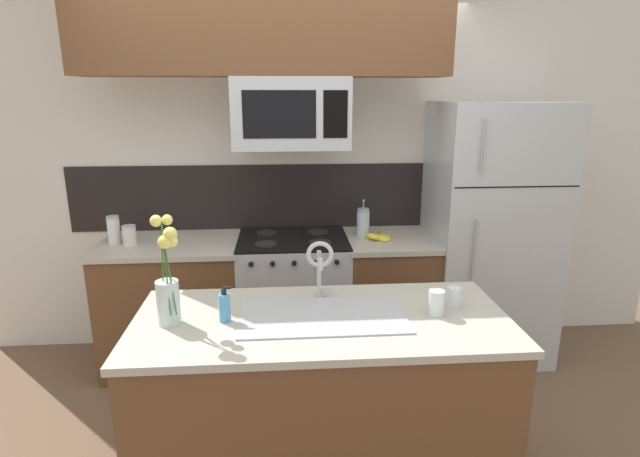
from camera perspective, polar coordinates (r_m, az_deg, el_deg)
ground_plane at (r=3.09m, az=-2.43°, el=-22.72°), size 10.00×10.00×0.00m
rear_partition at (r=3.78m, az=1.23°, el=6.14°), size 5.20×0.10×2.60m
splash_band at (r=3.73m, az=-3.29°, el=3.67°), size 3.23×0.01×0.48m
back_counter_left at (r=3.71m, az=-16.29°, el=-8.24°), size 0.96×0.65×0.91m
back_counter_right at (r=3.71m, az=7.71°, el=-7.77°), size 0.64×0.65×0.91m
stove_range at (r=3.63m, az=-3.02°, el=-8.08°), size 0.76×0.64×0.93m
microwave at (r=3.31m, az=-3.33°, el=13.02°), size 0.74×0.40×0.45m
upper_cabinet_band at (r=3.31m, az=-6.47°, el=22.05°), size 2.30×0.34×0.60m
refrigerator at (r=3.79m, az=18.73°, el=-0.51°), size 0.85×0.74×1.84m
storage_jar_tall at (r=3.65m, az=-22.50°, el=-0.13°), size 0.08×0.08×0.19m
storage_jar_medium at (r=3.57m, az=-20.95°, el=-0.73°), size 0.09×0.09×0.13m
banana_bunch at (r=3.48m, az=6.76°, el=-1.00°), size 0.19×0.15×0.08m
french_press at (r=3.55m, az=4.95°, el=0.71°), size 0.09×0.09×0.27m
island_counter at (r=2.54m, az=0.21°, el=-19.38°), size 1.71×0.76×0.91m
kitchen_sink at (r=2.34m, az=0.34°, el=-11.61°), size 0.76×0.40×0.16m
sink_faucet at (r=2.42m, az=-0.02°, el=-3.83°), size 0.14×0.14×0.31m
dish_soap_bottle at (r=2.29m, az=-10.85°, el=-8.80°), size 0.06×0.05×0.16m
drinking_glass at (r=2.37m, az=13.14°, el=-8.27°), size 0.07×0.07×0.12m
spare_glass at (r=2.48m, az=15.08°, el=-7.60°), size 0.07×0.07×0.10m
flower_vase at (r=2.28m, az=-16.97°, el=-6.62°), size 0.12×0.16×0.49m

